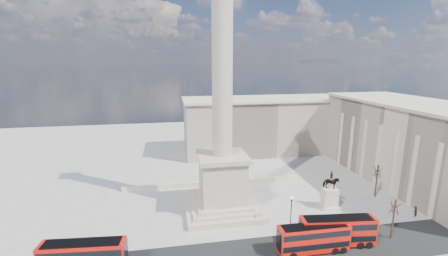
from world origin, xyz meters
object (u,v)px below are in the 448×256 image
red_bus_b (314,238)px  pedestrian_standing (415,211)px  red_bus_c (338,231)px  equestrian_statue (330,195)px  victorian_lamp (291,211)px  pedestrian_walking (314,230)px  pedestrian_crossing (254,218)px  nelsons_column (222,143)px

red_bus_b → pedestrian_standing: (22.93, 6.43, -1.28)m
red_bus_c → equestrian_statue: size_ratio=1.55×
red_bus_b → victorian_lamp: victorian_lamp is taller
pedestrian_walking → red_bus_b: bearing=-124.8°
pedestrian_crossing → victorian_lamp: bearing=-142.4°
nelsons_column → red_bus_b: size_ratio=4.72×
nelsons_column → victorian_lamp: (9.50, -10.05, -9.14)m
nelsons_column → victorian_lamp: 16.58m
nelsons_column → victorian_lamp: nelsons_column is taller
equestrian_statue → pedestrian_walking: size_ratio=3.92×
equestrian_statue → pedestrian_crossing: bearing=-170.3°
nelsons_column → equestrian_statue: 22.94m
victorian_lamp → nelsons_column: bearing=133.4°
pedestrian_standing → nelsons_column: bearing=-39.9°
pedestrian_crossing → red_bus_b: bearing=-159.0°
equestrian_statue → nelsons_column: bearing=170.8°
red_bus_c → equestrian_statue: bearing=72.2°
pedestrian_walking → pedestrian_crossing: bearing=140.0°
pedestrian_standing → pedestrian_crossing: bearing=-31.0°
victorian_lamp → equestrian_statue: 12.72m
nelsons_column → red_bus_b: 21.69m
red_bus_c → victorian_lamp: bearing=147.9°
red_bus_c → pedestrian_walking: (-2.18, 3.04, -1.46)m
red_bus_c → pedestrian_standing: 19.47m
nelsons_column → pedestrian_crossing: (4.64, -5.94, -12.15)m
pedestrian_walking → pedestrian_crossing: size_ratio=1.23×
nelsons_column → pedestrian_walking: 21.08m
nelsons_column → equestrian_statue: bearing=-9.2°
victorian_lamp → pedestrian_crossing: (-4.87, 4.11, -3.01)m
victorian_lamp → pedestrian_walking: size_ratio=3.40×
victorian_lamp → pedestrian_walking: victorian_lamp is taller
victorian_lamp → pedestrian_standing: (24.28, 1.03, -2.82)m
pedestrian_walking → pedestrian_crossing: pedestrian_walking is taller
nelsons_column → pedestrian_crossing: nelsons_column is taller
red_bus_b → nelsons_column: bearing=125.6°
red_bus_c → pedestrian_crossing: 13.70m
red_bus_c → pedestrian_walking: 4.02m
red_bus_b → equestrian_statue: equestrian_statue is taller
pedestrian_standing → red_bus_c: bearing=-8.4°
red_bus_c → pedestrian_standing: red_bus_c is taller
red_bus_b → pedestrian_standing: red_bus_b is taller
nelsons_column → equestrian_statue: nelsons_column is taller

